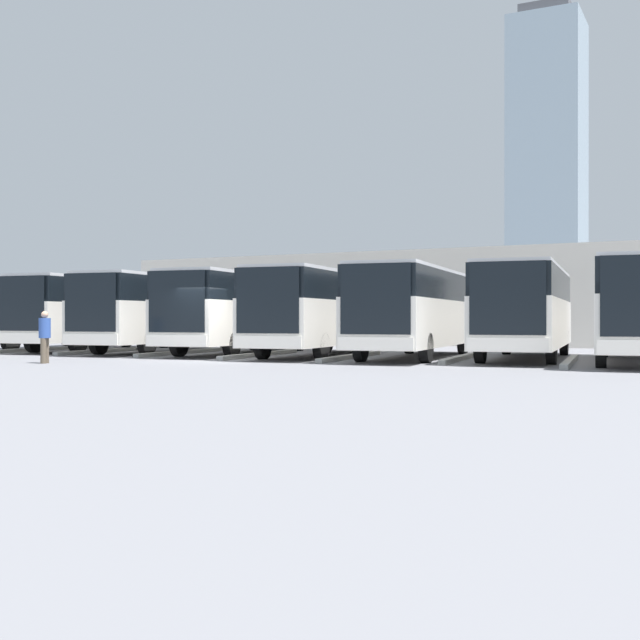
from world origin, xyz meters
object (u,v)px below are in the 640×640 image
Objects in this scene: bus_5 at (167,310)px; bus_2 at (416,308)px; bus_1 at (526,308)px; bus_3 at (324,309)px; bus_6 at (104,310)px; pedestrian at (45,335)px; bus_4 at (244,309)px; bus_0 at (638,307)px; bus_7 at (42,311)px.

bus_2 is at bearing 173.05° from bus_5.
bus_5 is (15.08, 0.81, 0.00)m from bus_1.
bus_6 is (11.31, -0.35, 0.00)m from bus_3.
bus_4 is at bearing 145.86° from pedestrian.
pedestrian is (5.58, 8.82, -0.91)m from bus_3.
bus_5 is 1.00× the size of bus_6.
bus_4 is (15.08, -0.12, 0.00)m from bus_0.
bus_0 is at bearing 173.65° from bus_5.
bus_7 is at bearing -156.72° from pedestrian.
bus_5 and bus_7 have the same top height.
bus_6 is at bearing -7.87° from bus_2.
bus_4 is 6.66× the size of pedestrian.
bus_0 is at bearing 174.09° from bus_3.
bus_4 is 9.27m from pedestrian.
bus_2 reaches higher than pedestrian.
bus_3 is at bearing -5.91° from bus_0.
bus_7 is (3.77, 0.03, 0.00)m from bus_6.
bus_5 is 3.78m from bus_6.
pedestrian is at bearing 95.98° from bus_5.
bus_4 is at bearing 175.80° from bus_5.
pedestrian is (-1.96, 8.90, -0.91)m from bus_5.
bus_4 is 3.77m from bus_5.
bus_0 is 22.62m from bus_6.
bus_4 is 1.00× the size of bus_7.
bus_3 and bus_4 have the same top height.
bus_3 is 1.00× the size of bus_5.
bus_4 is 11.31m from bus_7.
bus_0 is 1.00× the size of bus_3.
bus_3 is at bearing 124.87° from pedestrian.
bus_1 is 1.00× the size of bus_7.
bus_0 is at bearing 161.82° from bus_1.
bus_6 is 3.77m from bus_7.
bus_1 is 1.00× the size of bus_2.
bus_4 reaches higher than pedestrian.
bus_1 is 22.63m from bus_7.
bus_1 is 15.10m from bus_5.
pedestrian is (-5.73, 9.18, -0.91)m from bus_6.
bus_5 is at bearing -7.00° from bus_3.
bus_2 and bus_3 have the same top height.
bus_2 and bus_5 have the same top height.
bus_4 is 1.00× the size of bus_5.
bus_2 is at bearing 172.52° from bus_7.
bus_0 is 18.85m from bus_5.
bus_1 is (3.77, -0.78, 0.00)m from bus_0.
bus_1 is 3.88m from bus_2.
bus_1 is at bearing 175.20° from bus_6.
bus_3 is at bearing 170.19° from bus_4.
bus_2 is (3.77, 0.91, 0.00)m from bus_1.
bus_5 is 7.54m from bus_7.
bus_7 is at bearing -4.99° from bus_1.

